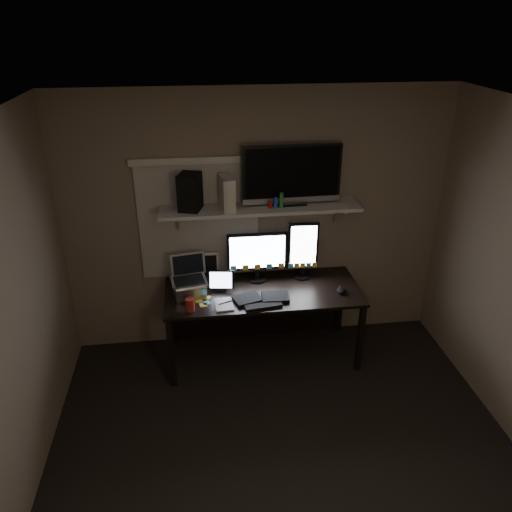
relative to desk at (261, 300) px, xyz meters
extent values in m
plane|color=black|center=(0.00, -1.55, -0.55)|extent=(3.60, 3.60, 0.00)
plane|color=silver|center=(0.00, -1.55, 1.95)|extent=(3.60, 3.60, 0.00)
plane|color=#716051|center=(0.00, 0.25, 0.70)|extent=(3.60, 0.00, 3.60)
cube|color=#B8B2A5|center=(-0.55, 0.24, 0.75)|extent=(1.10, 0.02, 1.10)
cube|color=black|center=(0.00, -0.12, 0.16)|extent=(1.80, 0.75, 0.03)
cube|color=black|center=(0.00, 0.23, -0.20)|extent=(1.80, 0.02, 0.70)
cube|color=black|center=(-0.86, -0.46, -0.20)|extent=(0.05, 0.05, 0.70)
cube|color=black|center=(0.86, -0.46, -0.20)|extent=(0.05, 0.05, 0.70)
cube|color=black|center=(-0.86, 0.21, -0.20)|extent=(0.05, 0.05, 0.70)
cube|color=black|center=(0.86, 0.21, -0.20)|extent=(0.05, 0.05, 0.70)
cube|color=#B5B4B0|center=(0.00, 0.08, 0.91)|extent=(1.80, 0.35, 0.03)
cube|color=black|center=(-0.02, 0.08, 0.43)|extent=(0.57, 0.07, 0.50)
cube|color=black|center=(0.41, 0.08, 0.46)|extent=(0.29, 0.07, 0.57)
cube|color=black|center=(-0.03, -0.28, 0.19)|extent=(0.52, 0.26, 0.03)
ellipsoid|color=black|center=(0.71, -0.25, 0.20)|extent=(0.10, 0.14, 0.04)
cube|color=silver|center=(-0.37, -0.34, 0.18)|extent=(0.16, 0.22, 0.01)
cube|color=black|center=(-0.38, -0.08, 0.28)|extent=(0.25, 0.13, 0.21)
cube|color=black|center=(-0.51, 0.17, 0.31)|extent=(0.22, 0.10, 0.27)
cube|color=#A7A7AB|center=(-0.67, -0.11, 0.35)|extent=(0.35, 0.31, 0.35)
cylinder|color=maroon|center=(-0.67, -0.38, 0.23)|extent=(0.08, 0.08, 0.11)
cube|color=black|center=(0.29, 0.12, 1.19)|extent=(0.89, 0.18, 0.53)
cube|color=#BAB7A7|center=(-0.30, 0.06, 1.07)|extent=(0.14, 0.26, 0.29)
cube|color=black|center=(-0.61, 0.08, 1.09)|extent=(0.23, 0.26, 0.32)
camera|label=1|loc=(-0.58, -4.08, 2.49)|focal=35.00mm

